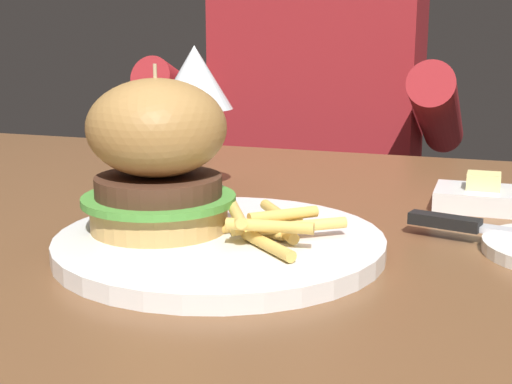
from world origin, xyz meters
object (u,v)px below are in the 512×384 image
table_knife (503,231)px  wine_glass (195,82)px  diner_person (316,217)px  main_plate (220,244)px  butter_dish (482,197)px  burger_sandwich (158,155)px

table_knife → wine_glass: bearing=161.1°
diner_person → wine_glass: bearing=-89.3°
main_plate → butter_dish: 0.29m
wine_glass → burger_sandwich: bearing=-75.3°
burger_sandwich → wine_glass: (-0.05, 0.19, 0.04)m
main_plate → table_knife: bearing=21.7°
table_knife → diner_person: diner_person is taller
diner_person → burger_sandwich: bearing=-85.7°
burger_sandwich → butter_dish: bearing=40.5°
burger_sandwich → wine_glass: 0.20m
burger_sandwich → diner_person: (-0.06, 0.77, -0.25)m
table_knife → butter_dish: (-0.02, 0.13, -0.00)m
wine_glass → diner_person: (-0.01, 0.58, -0.30)m
burger_sandwich → table_knife: (0.27, 0.08, -0.06)m
main_plate → burger_sandwich: size_ratio=1.96×
butter_dish → wine_glass: bearing=-176.2°
butter_dish → burger_sandwich: bearing=-139.5°
burger_sandwich → wine_glass: wine_glass is taller
wine_glass → table_knife: size_ratio=0.82×
burger_sandwich → diner_person: bearing=94.3°
wine_glass → table_knife: 0.35m
diner_person → main_plate: bearing=-81.8°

